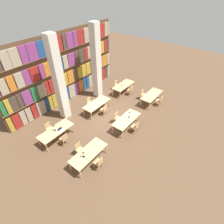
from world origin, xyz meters
TOP-DOWN VIEW (x-y plane):
  - ground_plane at (0.00, 0.00)m, footprint 40.00×40.00m
  - bookshelf_bank at (0.02, 4.50)m, footprint 10.93×0.35m
  - pillar_left at (-1.86, 2.89)m, footprint 0.59×0.59m
  - pillar_center at (1.86, 2.89)m, footprint 0.59×0.59m
  - reading_table_0 at (-3.76, -1.40)m, footprint 2.29×0.94m
  - chair_0 at (-3.76, -2.15)m, footprint 0.42×0.40m
  - chair_1 at (-3.76, -0.64)m, footprint 0.42×0.40m
  - desk_lamp_0 at (-4.12, -1.39)m, footprint 0.14×0.14m
  - reading_table_1 at (-0.06, -1.47)m, footprint 2.29×0.94m
  - chair_2 at (-0.10, -2.22)m, footprint 0.42×0.40m
  - chair_3 at (-0.10, -0.71)m, footprint 0.42×0.40m
  - desk_lamp_1 at (0.19, -1.49)m, footprint 0.14×0.14m
  - reading_table_2 at (3.77, -1.38)m, footprint 2.29×0.94m
  - chair_4 at (3.74, -2.14)m, footprint 0.42×0.40m
  - chair_5 at (3.74, -0.63)m, footprint 0.42×0.40m
  - reading_table_3 at (-3.76, 1.48)m, footprint 2.29×0.94m
  - chair_6 at (-3.77, 0.72)m, footprint 0.42×0.40m
  - chair_7 at (-3.77, 2.23)m, footprint 0.42×0.40m
  - desk_lamp_2 at (-3.79, 1.52)m, footprint 0.14×0.14m
  - laptop at (-3.57, 1.20)m, footprint 0.32×0.22m
  - reading_table_4 at (0.08, 1.41)m, footprint 2.29×0.94m
  - chair_8 at (0.06, 0.66)m, footprint 0.42×0.40m
  - chair_9 at (0.06, 2.17)m, footprint 0.42×0.40m
  - reading_table_5 at (3.66, 1.39)m, footprint 2.29×0.94m
  - chair_10 at (3.66, 0.64)m, footprint 0.42×0.40m
  - chair_11 at (3.66, 2.15)m, footprint 0.42×0.40m
  - desk_lamp_3 at (3.40, 1.39)m, footprint 0.14×0.14m

SIDE VIEW (x-z plane):
  - ground_plane at x=0.00m, z-range 0.00..0.00m
  - chair_0 at x=-3.76m, z-range 0.04..0.94m
  - chair_1 at x=-3.76m, z-range 0.04..0.94m
  - chair_2 at x=-0.10m, z-range 0.04..0.94m
  - chair_3 at x=-0.10m, z-range 0.04..0.94m
  - chair_4 at x=3.74m, z-range 0.04..0.94m
  - chair_5 at x=3.74m, z-range 0.04..0.94m
  - chair_6 at x=-3.77m, z-range 0.04..0.94m
  - chair_7 at x=-3.77m, z-range 0.04..0.94m
  - chair_8 at x=0.06m, z-range 0.04..0.94m
  - chair_9 at x=0.06m, z-range 0.04..0.94m
  - chair_10 at x=3.66m, z-range 0.04..0.94m
  - chair_11 at x=3.66m, z-range 0.04..0.94m
  - reading_table_0 at x=-3.76m, z-range 0.30..1.04m
  - reading_table_1 at x=-0.06m, z-range 0.30..1.04m
  - reading_table_2 at x=3.77m, z-range 0.30..1.04m
  - reading_table_3 at x=-3.76m, z-range 0.30..1.04m
  - reading_table_4 at x=0.08m, z-range 0.30..1.04m
  - reading_table_5 at x=3.66m, z-range 0.30..1.04m
  - laptop at x=-3.57m, z-range 0.68..0.89m
  - desk_lamp_0 at x=-4.12m, z-range 0.81..1.21m
  - desk_lamp_2 at x=-3.79m, z-range 0.82..1.26m
  - desk_lamp_3 at x=3.40m, z-range 0.82..1.26m
  - desk_lamp_1 at x=0.19m, z-range 0.83..1.33m
  - bookshelf_bank at x=0.02m, z-range -0.13..5.37m
  - pillar_left at x=-1.86m, z-range 0.00..6.00m
  - pillar_center at x=1.86m, z-range 0.00..6.00m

